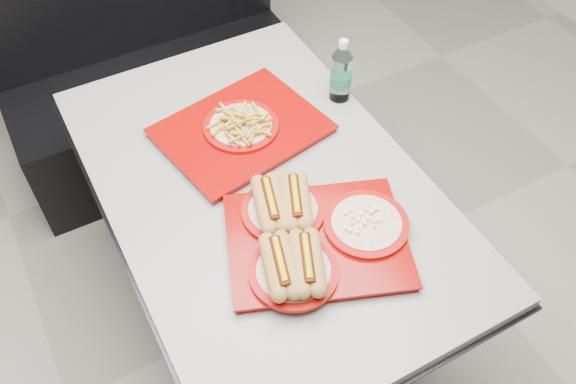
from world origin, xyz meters
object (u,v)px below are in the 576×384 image
tray_near (309,236)px  water_bottle (341,74)px  booth_bench (154,72)px  tray_far (241,127)px  diner_table (264,216)px

tray_near → water_bottle: bearing=50.7°
tray_near → water_bottle: 0.63m
booth_bench → tray_near: size_ratio=2.29×
tray_far → water_bottle: bearing=0.5°
tray_near → water_bottle: size_ratio=2.57×
tray_near → diner_table: bearing=92.1°
tray_far → water_bottle: 0.38m
tray_near → tray_far: size_ratio=1.06×
diner_table → water_bottle: water_bottle is taller
booth_bench → tray_far: booth_bench is taller
booth_bench → tray_near: bearing=-89.6°
diner_table → booth_bench: booth_bench is taller
diner_table → tray_near: tray_near is taller
tray_far → diner_table: bearing=-99.2°
booth_bench → tray_far: bearing=-87.7°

